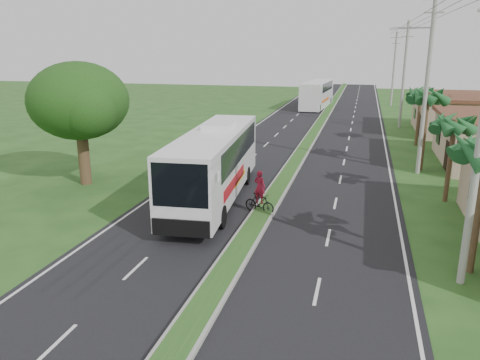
# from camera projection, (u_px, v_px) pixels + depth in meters

# --- Properties ---
(ground) EXTENTS (180.00, 180.00, 0.00)m
(ground) POSITION_uv_depth(u_px,v_px,m) (222.00, 279.00, 17.31)
(ground) COLOR #23481A
(ground) RESTS_ON ground
(road_asphalt) EXTENTS (14.00, 160.00, 0.02)m
(road_asphalt) POSITION_uv_depth(u_px,v_px,m) (298.00, 159.00, 35.91)
(road_asphalt) COLOR black
(road_asphalt) RESTS_ON ground
(median_strip) EXTENTS (1.20, 160.00, 0.18)m
(median_strip) POSITION_uv_depth(u_px,v_px,m) (298.00, 158.00, 35.89)
(median_strip) COLOR gray
(median_strip) RESTS_ON ground
(lane_edge_left) EXTENTS (0.12, 160.00, 0.01)m
(lane_edge_left) POSITION_uv_depth(u_px,v_px,m) (215.00, 155.00, 37.56)
(lane_edge_left) COLOR silver
(lane_edge_left) RESTS_ON ground
(lane_edge_right) EXTENTS (0.12, 160.00, 0.01)m
(lane_edge_right) POSITION_uv_depth(u_px,v_px,m) (388.00, 165.00, 34.27)
(lane_edge_right) COLOR silver
(lane_edge_right) RESTS_ON ground
(shop_far) EXTENTS (8.60, 11.60, 3.82)m
(shop_far) POSITION_uv_depth(u_px,v_px,m) (460.00, 114.00, 46.85)
(shop_far) COLOR tan
(shop_far) RESTS_ON ground
(palm_verge_b) EXTENTS (2.40, 2.40, 5.05)m
(palm_verge_b) POSITION_uv_depth(u_px,v_px,m) (454.00, 124.00, 24.98)
(palm_verge_b) COLOR #473321
(palm_verge_b) RESTS_ON ground
(palm_verge_c) EXTENTS (2.40, 2.40, 5.85)m
(palm_verge_c) POSITION_uv_depth(u_px,v_px,m) (428.00, 96.00, 31.43)
(palm_verge_c) COLOR #473321
(palm_verge_c) RESTS_ON ground
(palm_verge_d) EXTENTS (2.40, 2.40, 5.25)m
(palm_verge_d) POSITION_uv_depth(u_px,v_px,m) (421.00, 93.00, 39.84)
(palm_verge_d) COLOR #473321
(palm_verge_d) RESTS_ON ground
(shade_tree) EXTENTS (6.30, 6.00, 7.54)m
(shade_tree) POSITION_uv_depth(u_px,v_px,m) (78.00, 104.00, 28.23)
(shade_tree) COLOR #473321
(shade_tree) RESTS_ON ground
(utility_pole_b) EXTENTS (3.20, 0.28, 12.00)m
(utility_pole_b) POSITION_uv_depth(u_px,v_px,m) (427.00, 80.00, 30.28)
(utility_pole_b) COLOR gray
(utility_pole_b) RESTS_ON ground
(utility_pole_c) EXTENTS (1.60, 0.28, 11.00)m
(utility_pole_c) POSITION_uv_depth(u_px,v_px,m) (404.00, 74.00, 49.04)
(utility_pole_c) COLOR gray
(utility_pole_c) RESTS_ON ground
(utility_pole_d) EXTENTS (1.60, 0.28, 10.50)m
(utility_pole_d) POSITION_uv_depth(u_px,v_px,m) (394.00, 68.00, 67.72)
(utility_pole_d) COLOR gray
(utility_pole_d) RESTS_ON ground
(coach_bus_main) EXTENTS (3.82, 13.20, 4.21)m
(coach_bus_main) POSITION_uv_depth(u_px,v_px,m) (215.00, 160.00, 25.79)
(coach_bus_main) COLOR white
(coach_bus_main) RESTS_ON ground
(coach_bus_far) EXTENTS (3.59, 12.85, 3.70)m
(coach_bus_far) POSITION_uv_depth(u_px,v_px,m) (317.00, 93.00, 66.81)
(coach_bus_far) COLOR white
(coach_bus_far) RESTS_ON ground
(motorcyclist) EXTENTS (1.78, 1.00, 2.28)m
(motorcyclist) POSITION_uv_depth(u_px,v_px,m) (260.00, 198.00, 24.08)
(motorcyclist) COLOR black
(motorcyclist) RESTS_ON ground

